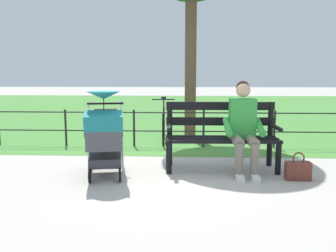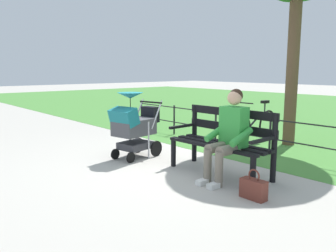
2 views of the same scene
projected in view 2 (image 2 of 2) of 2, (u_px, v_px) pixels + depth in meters
name	position (u px, v px, depth m)	size (l,w,h in m)	color
ground_plane	(180.00, 163.00, 5.79)	(60.00, 60.00, 0.00)	#ADA89E
park_bench	(223.00, 138.00, 5.16)	(1.61, 0.63, 0.96)	black
person_on_bench	(229.00, 133.00, 4.78)	(0.54, 0.74, 1.28)	slate
stroller	(134.00, 124.00, 6.02)	(0.64, 0.95, 1.15)	black
handbag	(253.00, 189.00, 4.15)	(0.32, 0.14, 0.37)	brown
park_fence	(241.00, 128.00, 6.76)	(6.58, 0.04, 0.70)	black
bicycle	(255.00, 126.00, 7.29)	(0.44, 1.66, 0.89)	black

